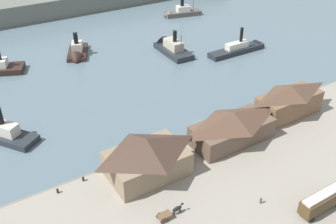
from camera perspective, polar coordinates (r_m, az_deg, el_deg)
name	(u,v)px	position (r m, az deg, el deg)	size (l,w,h in m)	color
ground_plane	(200,126)	(97.20, 4.79, -2.02)	(320.00, 320.00, 0.00)	slate
quay_promenade	(263,173)	(84.03, 13.79, -8.74)	(110.00, 36.00, 1.20)	gray
seawall_edge	(209,131)	(94.59, 6.09, -2.79)	(110.00, 0.80, 1.00)	slate
ferry_shed_customs_shed	(147,156)	(78.07, -3.13, -6.50)	(15.92, 11.04, 8.73)	#847056
ferry_shed_west_terminal	(232,126)	(88.85, 9.44, -2.08)	(19.47, 9.04, 7.54)	brown
ferry_shed_east_terminal	(289,100)	(101.58, 17.36, 1.64)	(17.25, 7.53, 8.13)	brown
street_tram	(322,200)	(77.01, 21.72, -11.93)	(9.83, 2.72, 4.02)	#4C381E
horse_cart	(170,213)	(71.63, 0.23, -14.58)	(5.41, 1.66, 1.87)	brown
pedestrian_standing_center	(261,200)	(76.13, 13.46, -12.50)	(0.37, 0.37, 1.51)	#3D4C42
mooring_post_center_east	(315,92)	(115.67, 20.77, 2.73)	(0.44, 0.44, 0.90)	black
mooring_post_center_west	(83,179)	(80.59, -12.34, -9.58)	(0.44, 0.44, 0.90)	black
mooring_post_west	(58,191)	(79.18, -15.90, -11.09)	(0.44, 0.44, 0.90)	black
ferry_outer_harbor	(180,13)	(174.43, 1.71, 14.37)	(17.71, 8.22, 9.51)	#514C47
ferry_approaching_west	(170,47)	(137.70, 0.31, 9.48)	(7.43, 18.43, 10.65)	#23282D
ferry_approaching_east	(77,53)	(137.09, -13.20, 8.40)	(11.86, 16.41, 10.14)	black
ferry_moored_west	(242,48)	(140.19, 10.81, 9.22)	(23.96, 4.54, 9.97)	#23282D
far_headland	(56,2)	(187.52, -16.14, 15.23)	(180.00, 24.00, 8.00)	#60665B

